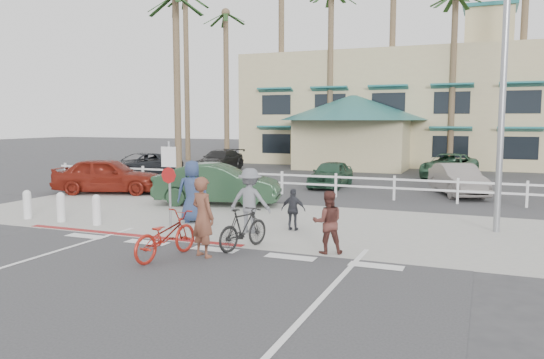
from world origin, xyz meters
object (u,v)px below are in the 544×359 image
at_px(sign_post, 170,181).
at_px(car_red_compact, 108,175).
at_px(bike_red, 166,235).
at_px(car_white_sedan, 218,184).
at_px(bike_black, 243,228).

relative_size(sign_post, car_red_compact, 0.63).
relative_size(bike_red, car_white_sedan, 0.43).
height_order(sign_post, bike_red, sign_post).
xyz_separation_m(car_white_sedan, car_red_compact, (-5.92, 0.94, 0.01)).
xyz_separation_m(sign_post, car_white_sedan, (-0.98, 4.78, -0.67)).
relative_size(car_white_sedan, car_red_compact, 1.02).
bearing_deg(bike_red, car_white_sedan, -62.79).
height_order(bike_black, car_red_compact, car_red_compact).
xyz_separation_m(bike_red, car_red_compact, (-8.51, 8.43, 0.25)).
bearing_deg(bike_red, sign_post, -51.05).
distance_m(sign_post, car_white_sedan, 4.93).
bearing_deg(car_white_sedan, bike_black, -161.64).
xyz_separation_m(bike_red, bike_black, (1.31, 1.47, -0.01)).
bearing_deg(sign_post, car_white_sedan, 101.53).
distance_m(bike_red, car_white_sedan, 7.93).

